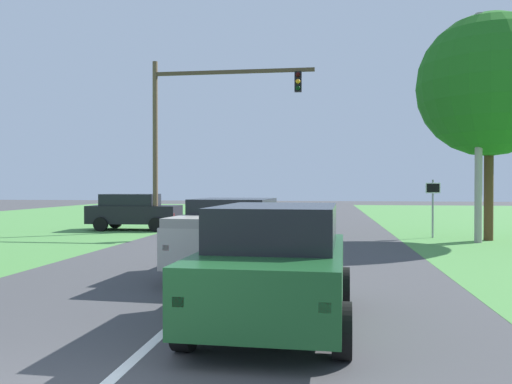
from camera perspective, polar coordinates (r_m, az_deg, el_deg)
The scene contains 8 objects.
ground_plane at distance 14.91m, azimuth -1.50°, elevation -7.71°, with size 120.00×120.00×0.00m, color #424244.
red_suv_near at distance 8.21m, azimuth 2.25°, elevation -7.69°, with size 2.40×4.60×1.87m.
pickup_truck_lead at distance 13.20m, azimuth -2.30°, elevation -4.55°, with size 2.58×5.61×1.86m.
traffic_light at distance 24.82m, azimuth -6.72°, elevation 7.96°, with size 7.65×0.40×8.07m.
keep_moving_sign at distance 22.95m, azimuth 18.81°, elevation -0.89°, with size 0.60×0.09×2.43m.
oak_tree_right at distance 22.96m, azimuth 24.19°, elevation 10.61°, with size 5.63×5.63×8.98m.
crossing_suv_far at distance 26.31m, azimuth -13.25°, elevation -2.05°, with size 4.42×2.27×1.77m.
utility_pole_right at distance 21.71m, azimuth 23.22°, elevation 6.44°, with size 0.28×0.28×8.75m, color #9E998E.
Camera 1 is at (2.40, -4.08, 2.18)m, focal length 36.50 mm.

